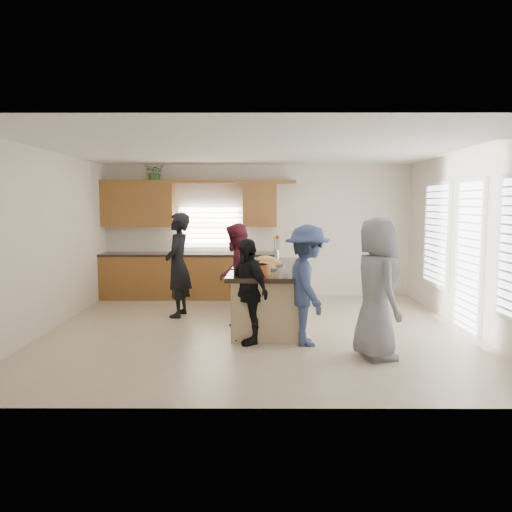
{
  "coord_description": "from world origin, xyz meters",
  "views": [
    {
      "loc": [
        0.0,
        -7.65,
        1.98
      ],
      "look_at": [
        -0.02,
        0.21,
        1.15
      ],
      "focal_mm": 35.0,
      "sensor_mm": 36.0,
      "label": 1
    }
  ],
  "objects_px": {
    "woman_left_back": "(178,265)",
    "woman_left_front": "(248,291)",
    "salad_bowl": "(257,269)",
    "woman_right_front": "(377,288)",
    "woman_left_mid": "(236,274)",
    "woman_right_back": "(307,285)",
    "island": "(268,296)"
  },
  "relations": [
    {
      "from": "island",
      "to": "woman_right_back",
      "type": "xyz_separation_m",
      "value": [
        0.52,
        -1.24,
        0.39
      ]
    },
    {
      "from": "salad_bowl",
      "to": "island",
      "type": "bearing_deg",
      "value": 79.0
    },
    {
      "from": "woman_left_front",
      "to": "island",
      "type": "bearing_deg",
      "value": 130.08
    },
    {
      "from": "woman_left_front",
      "to": "salad_bowl",
      "type": "bearing_deg",
      "value": 115.71
    },
    {
      "from": "woman_left_back",
      "to": "woman_right_front",
      "type": "bearing_deg",
      "value": 56.89
    },
    {
      "from": "island",
      "to": "woman_left_front",
      "type": "height_order",
      "value": "woman_left_front"
    },
    {
      "from": "woman_left_mid",
      "to": "woman_right_front",
      "type": "xyz_separation_m",
      "value": [
        1.87,
        -1.79,
        0.08
      ]
    },
    {
      "from": "woman_left_back",
      "to": "woman_right_front",
      "type": "distance_m",
      "value": 3.74
    },
    {
      "from": "island",
      "to": "woman_right_front",
      "type": "height_order",
      "value": "woman_right_front"
    },
    {
      "from": "woman_left_mid",
      "to": "woman_left_front",
      "type": "bearing_deg",
      "value": 21.89
    },
    {
      "from": "salad_bowl",
      "to": "woman_right_front",
      "type": "distance_m",
      "value": 1.78
    },
    {
      "from": "island",
      "to": "woman_left_front",
      "type": "bearing_deg",
      "value": -102.49
    },
    {
      "from": "woman_right_back",
      "to": "woman_right_front",
      "type": "relative_size",
      "value": 0.93
    },
    {
      "from": "woman_left_mid",
      "to": "salad_bowl",
      "type": "bearing_deg",
      "value": 32.35
    },
    {
      "from": "woman_right_back",
      "to": "woman_left_mid",
      "type": "bearing_deg",
      "value": 34.95
    },
    {
      "from": "island",
      "to": "salad_bowl",
      "type": "relative_size",
      "value": 6.76
    },
    {
      "from": "salad_bowl",
      "to": "woman_right_front",
      "type": "bearing_deg",
      "value": -30.91
    },
    {
      "from": "woman_left_front",
      "to": "woman_right_back",
      "type": "bearing_deg",
      "value": 50.6
    },
    {
      "from": "woman_left_mid",
      "to": "woman_right_front",
      "type": "distance_m",
      "value": 2.59
    },
    {
      "from": "woman_right_back",
      "to": "woman_right_front",
      "type": "distance_m",
      "value": 1.03
    },
    {
      "from": "woman_left_mid",
      "to": "woman_left_back",
      "type": "bearing_deg",
      "value": -107.85
    },
    {
      "from": "woman_left_mid",
      "to": "woman_right_back",
      "type": "height_order",
      "value": "woman_right_back"
    },
    {
      "from": "woman_left_front",
      "to": "woman_left_mid",
      "type": "bearing_deg",
      "value": 155.86
    },
    {
      "from": "woman_left_back",
      "to": "woman_left_front",
      "type": "height_order",
      "value": "woman_left_back"
    },
    {
      "from": "woman_left_back",
      "to": "woman_left_front",
      "type": "distance_m",
      "value": 2.1
    },
    {
      "from": "island",
      "to": "woman_left_front",
      "type": "xyz_separation_m",
      "value": [
        -0.31,
        -1.18,
        0.29
      ]
    },
    {
      "from": "woman_right_back",
      "to": "island",
      "type": "bearing_deg",
      "value": 15.96
    },
    {
      "from": "woman_left_mid",
      "to": "woman_right_front",
      "type": "bearing_deg",
      "value": 57.24
    },
    {
      "from": "woman_left_back",
      "to": "woman_right_front",
      "type": "relative_size",
      "value": 1.01
    },
    {
      "from": "salad_bowl",
      "to": "woman_right_front",
      "type": "xyz_separation_m",
      "value": [
        1.53,
        -0.91,
        -0.13
      ]
    },
    {
      "from": "woman_left_front",
      "to": "woman_right_front",
      "type": "relative_size",
      "value": 0.83
    },
    {
      "from": "woman_left_mid",
      "to": "woman_left_front",
      "type": "relative_size",
      "value": 1.11
    }
  ]
}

